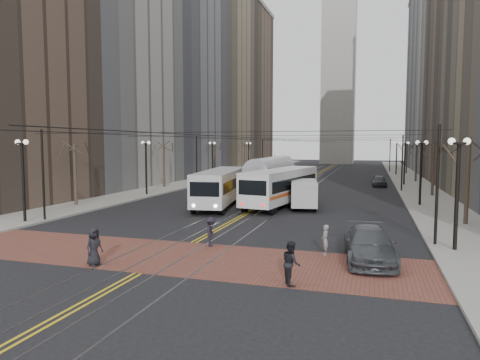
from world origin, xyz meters
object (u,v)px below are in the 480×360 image
Objects in this scene: pedestrian_d at (211,232)px; sedan_grey at (379,181)px; clock_tower at (339,35)px; streetcar at (272,182)px; rear_bus at (282,187)px; cargo_van at (304,195)px; sedan_parked at (369,245)px; pedestrian_c at (291,263)px; pedestrian_b at (325,240)px; pedestrian_a at (94,247)px; transit_bus at (221,188)px.

sedan_grey is at bearing -26.74° from pedestrian_d.
clock_tower reaches higher than sedan_grey.
streetcar is 1.09× the size of rear_bus.
rear_bus reaches higher than pedestrian_d.
streetcar is 22.34m from pedestrian_d.
streetcar is 2.53× the size of cargo_van.
sedan_parked is 8.28m from pedestrian_d.
rear_bus reaches higher than sedan_parked.
pedestrian_c is (-2.94, -4.50, 0.09)m from sedan_parked.
pedestrian_c is 1.08× the size of pedestrian_d.
pedestrian_c is at bearing -28.79° from pedestrian_b.
pedestrian_a is at bearing 65.56° from pedestrian_c.
clock_tower is 109.31m from pedestrian_d.
pedestrian_c is at bearing -98.58° from sedan_grey.
pedestrian_d is at bearing -109.54° from pedestrian_b.
pedestrian_a is 11.12m from pedestrian_b.
streetcar is 6.32m from rear_bus.
transit_bus reaches higher than pedestrian_a.
clock_tower is 12.10× the size of cargo_van.
pedestrian_b is 6.14m from pedestrian_d.
pedestrian_b is at bearing -70.26° from streetcar.
clock_tower reaches higher than pedestrian_b.
clock_tower is 88.20m from streetcar.
clock_tower is 95.05m from cargo_van.
cargo_van is (2.20, -1.26, -0.44)m from rear_bus.
sedan_parked is (9.50, -104.00, -35.17)m from clock_tower.
pedestrian_b is at bearing -61.79° from rear_bus.
transit_bus is 7.96m from streetcar.
pedestrian_a is at bearing -110.41° from sedan_grey.
rear_bus reaches higher than pedestrian_b.
streetcar is at bearing -8.36° from pedestrian_d.
rear_bus is at bearing 7.26° from transit_bus.
transit_bus is at bearing 16.87° from pedestrian_a.
streetcar is 8.46m from cargo_van.
clock_tower is 109.56m from pedestrian_b.
streetcar reaches higher than transit_bus.
pedestrian_d is at bearing -82.56° from rear_bus.
sedan_grey is at bearing -29.73° from pedestrian_c.
pedestrian_a is at bearing -92.12° from rear_bus.
pedestrian_c reaches higher than pedestrian_b.
transit_bus reaches higher than sedan_parked.
transit_bus is 1.01× the size of rear_bus.
transit_bus is at bearing -111.88° from streetcar.
pedestrian_b is at bearing 161.11° from sedan_parked.
pedestrian_c is (10.06, -19.89, -0.72)m from transit_bus.
rear_bus is (1.80, -87.12, -34.31)m from clock_tower.
sedan_grey is at bearing 54.15° from streetcar.
transit_bus is 0.93× the size of streetcar.
pedestrian_a is (-13.04, -42.32, 0.14)m from sedan_grey.
cargo_van is 15.37m from pedestrian_d.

